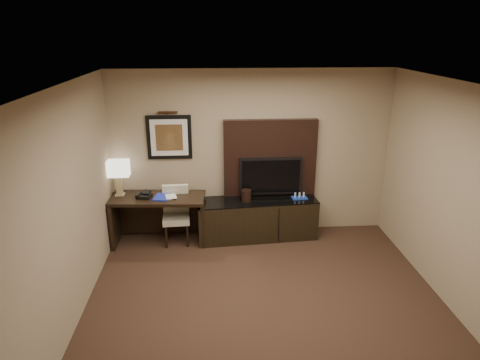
{
  "coord_description": "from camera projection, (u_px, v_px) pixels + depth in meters",
  "views": [
    {
      "loc": [
        -0.63,
        -4.14,
        3.25
      ],
      "look_at": [
        -0.23,
        1.8,
        1.15
      ],
      "focal_mm": 32.0,
      "sensor_mm": 36.0,
      "label": 1
    }
  ],
  "objects": [
    {
      "name": "blue_folder",
      "position": [
        162.0,
        197.0,
        6.65
      ],
      "size": [
        0.28,
        0.34,
        0.02
      ],
      "primitive_type": "cube",
      "rotation": [
        0.0,
        0.0,
        -0.18
      ],
      "color": "#1A29A9",
      "rests_on": "desk"
    },
    {
      "name": "picture_light",
      "position": [
        168.0,
        112.0,
        6.55
      ],
      "size": [
        0.04,
        0.04,
        0.3
      ],
      "primitive_type": "cylinder",
      "color": "#432615",
      "rests_on": "wall_back"
    },
    {
      "name": "desk",
      "position": [
        159.0,
        219.0,
        6.82
      ],
      "size": [
        1.5,
        0.72,
        0.78
      ],
      "primitive_type": "cube",
      "rotation": [
        0.0,
        0.0,
        -0.07
      ],
      "color": "black",
      "rests_on": "floor"
    },
    {
      "name": "minibar_tray",
      "position": [
        299.0,
        196.0,
        6.92
      ],
      "size": [
        0.26,
        0.17,
        0.09
      ],
      "primitive_type": null,
      "rotation": [
        0.0,
        0.0,
        0.07
      ],
      "color": "#1B3BAF",
      "rests_on": "credenza"
    },
    {
      "name": "wall_back",
      "position": [
        251.0,
        154.0,
        6.92
      ],
      "size": [
        4.5,
        0.01,
        2.7
      ],
      "primitive_type": "cube",
      "color": "#9C8869",
      "rests_on": "floor"
    },
    {
      "name": "wall_left",
      "position": [
        58.0,
        224.0,
        4.43
      ],
      "size": [
        0.01,
        5.0,
        2.7
      ],
      "primitive_type": "cube",
      "color": "#9C8869",
      "rests_on": "floor"
    },
    {
      "name": "tv",
      "position": [
        270.0,
        176.0,
        6.9
      ],
      "size": [
        1.0,
        0.08,
        0.6
      ],
      "primitive_type": "cube",
      "color": "black",
      "rests_on": "tv_wall_panel"
    },
    {
      "name": "artwork",
      "position": [
        169.0,
        137.0,
        6.72
      ],
      "size": [
        0.7,
        0.04,
        0.7
      ],
      "primitive_type": "cube",
      "color": "black",
      "rests_on": "wall_back"
    },
    {
      "name": "desk_chair",
      "position": [
        176.0,
        218.0,
        6.77
      ],
      "size": [
        0.44,
        0.5,
        0.86
      ],
      "primitive_type": null,
      "rotation": [
        0.0,
        0.0,
        0.05
      ],
      "color": "beige",
      "rests_on": "floor"
    },
    {
      "name": "table_lamp",
      "position": [
        118.0,
        176.0,
        6.65
      ],
      "size": [
        0.41,
        0.27,
        0.62
      ],
      "primitive_type": null,
      "rotation": [
        0.0,
        0.0,
        -0.14
      ],
      "color": "tan",
      "rests_on": "desk"
    },
    {
      "name": "credenza",
      "position": [
        257.0,
        219.0,
        6.98
      ],
      "size": [
        1.96,
        0.69,
        0.66
      ],
      "primitive_type": "cube",
      "rotation": [
        0.0,
        0.0,
        0.08
      ],
      "color": "black",
      "rests_on": "floor"
    },
    {
      "name": "floor",
      "position": [
        270.0,
        323.0,
        5.02
      ],
      "size": [
        4.5,
        5.0,
        0.01
      ],
      "primitive_type": "cube",
      "color": "#321F16",
      "rests_on": "ground"
    },
    {
      "name": "ice_bucket",
      "position": [
        246.0,
        195.0,
        6.81
      ],
      "size": [
        0.2,
        0.2,
        0.18
      ],
      "primitive_type": "cylinder",
      "rotation": [
        0.0,
        0.0,
        0.3
      ],
      "color": "black",
      "rests_on": "credenza"
    },
    {
      "name": "wall_right",
      "position": [
        475.0,
        212.0,
        4.71
      ],
      "size": [
        0.01,
        5.0,
        2.7
      ],
      "primitive_type": "cube",
      "color": "#9C8869",
      "rests_on": "floor"
    },
    {
      "name": "desk_phone",
      "position": [
        144.0,
        195.0,
        6.63
      ],
      "size": [
        0.25,
        0.23,
        0.1
      ],
      "primitive_type": null,
      "rotation": [
        0.0,
        0.0,
        -0.23
      ],
      "color": "black",
      "rests_on": "desk"
    },
    {
      "name": "ceiling",
      "position": [
        276.0,
        90.0,
        4.12
      ],
      "size": [
        4.5,
        5.0,
        0.01
      ],
      "primitive_type": "cube",
      "color": "silver",
      "rests_on": "wall_back"
    },
    {
      "name": "book",
      "position": [
        165.0,
        191.0,
        6.6
      ],
      "size": [
        0.16,
        0.05,
        0.22
      ],
      "primitive_type": "imported",
      "rotation": [
        0.0,
        0.0,
        0.21
      ],
      "color": "#B7AE90",
      "rests_on": "desk"
    },
    {
      "name": "tv_wall_panel",
      "position": [
        270.0,
        159.0,
        6.91
      ],
      "size": [
        1.5,
        0.12,
        1.3
      ],
      "primitive_type": "cube",
      "color": "black",
      "rests_on": "wall_back"
    }
  ]
}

